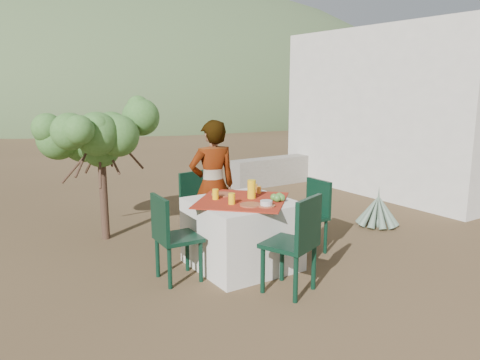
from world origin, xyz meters
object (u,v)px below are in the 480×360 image
(chair_far, at_px, (198,202))
(chair_left, at_px, (171,234))
(person, at_px, (213,186))
(shrub_tree, at_px, (103,142))
(chair_right, at_px, (311,212))
(table, at_px, (242,233))
(agave, at_px, (378,211))
(guesthouse, at_px, (420,110))
(juice_pitcher, at_px, (252,189))
(chair_near, at_px, (297,240))

(chair_far, xyz_separation_m, chair_left, (-0.88, -1.09, 0.02))
(person, xyz_separation_m, shrub_tree, (-0.96, 1.14, 0.48))
(chair_left, bearing_deg, chair_right, -90.66)
(table, xyz_separation_m, person, (0.02, 0.68, 0.42))
(chair_right, distance_m, shrub_tree, 2.78)
(table, relative_size, chair_far, 1.48)
(agave, xyz_separation_m, guesthouse, (2.84, 1.50, 1.28))
(agave, distance_m, guesthouse, 3.46)
(table, distance_m, juice_pitcher, 0.50)
(shrub_tree, height_order, agave, shrub_tree)
(chair_right, bearing_deg, person, -128.14)
(chair_near, bearing_deg, guesthouse, -174.94)
(table, relative_size, chair_near, 1.34)
(chair_far, distance_m, shrub_tree, 1.43)
(chair_far, height_order, juice_pitcher, juice_pitcher)
(chair_right, xyz_separation_m, person, (-0.95, 0.73, 0.31))
(chair_left, distance_m, chair_right, 1.80)
(shrub_tree, bearing_deg, chair_left, -86.43)
(shrub_tree, relative_size, guesthouse, 0.38)
(agave, bearing_deg, table, -175.15)
(shrub_tree, bearing_deg, juice_pitcher, -59.41)
(chair_right, bearing_deg, agave, 99.42)
(chair_right, bearing_deg, shrub_tree, -134.96)
(chair_near, bearing_deg, juice_pitcher, -116.05)
(chair_far, bearing_deg, chair_right, -61.60)
(chair_near, distance_m, person, 1.57)
(shrub_tree, height_order, guesthouse, guesthouse)
(person, xyz_separation_m, juice_pitcher, (0.11, -0.67, 0.07))
(chair_near, xyz_separation_m, juice_pitcher, (0.07, 0.88, 0.33))
(chair_left, bearing_deg, chair_near, -133.55)
(agave, relative_size, juice_pitcher, 3.13)
(chair_left, relative_size, guesthouse, 0.22)
(chair_right, bearing_deg, chair_left, -93.81)
(shrub_tree, bearing_deg, chair_far, -34.32)
(table, relative_size, agave, 2.02)
(table, distance_m, chair_right, 0.97)
(person, bearing_deg, chair_right, 152.83)
(table, height_order, chair_far, chair_far)
(chair_right, xyz_separation_m, agave, (1.50, 0.26, -0.27))
(chair_far, relative_size, juice_pitcher, 4.27)
(chair_far, xyz_separation_m, chair_near, (0.01, -2.01, 0.05))
(person, bearing_deg, chair_far, -83.58)
(table, bearing_deg, shrub_tree, 117.45)
(chair_near, relative_size, person, 0.61)
(chair_left, height_order, shrub_tree, shrub_tree)
(shrub_tree, bearing_deg, agave, -25.22)
(table, height_order, shrub_tree, shrub_tree)
(chair_far, relative_size, chair_left, 0.97)
(shrub_tree, height_order, juice_pitcher, shrub_tree)
(chair_near, bearing_deg, agave, -176.98)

